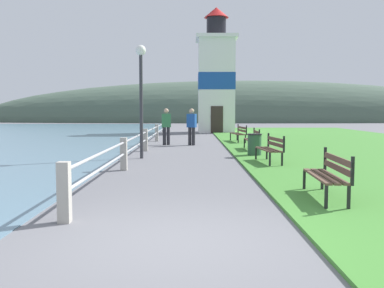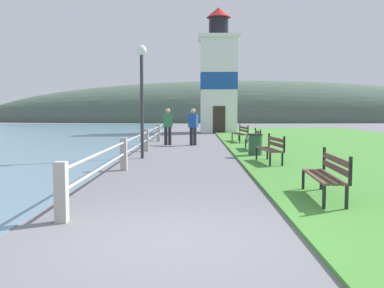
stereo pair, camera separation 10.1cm
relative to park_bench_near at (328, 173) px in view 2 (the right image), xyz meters
name	(u,v)px [view 2 (the right image)]	position (x,y,z in m)	size (l,w,h in m)	color
ground_plane	(169,243)	(-2.82, -2.55, -0.54)	(160.00, 160.00, 0.00)	slate
grass_verge	(360,147)	(4.97, 11.34, -0.51)	(12.00, 41.66, 0.06)	#428433
seawall_railing	(147,138)	(-4.51, 9.75, 0.01)	(0.18, 22.79, 0.93)	#A8A399
park_bench_near	(328,173)	(0.00, 0.00, 0.00)	(0.57, 1.85, 0.94)	brown
park_bench_midway	(272,147)	(-0.08, 5.46, 0.00)	(0.64, 1.77, 0.94)	brown
park_bench_far	(254,138)	(-0.01, 9.90, 0.00)	(0.49, 1.66, 0.94)	brown
park_bench_by_lighthouse	(241,132)	(-0.10, 14.37, 0.00)	(0.69, 2.00, 0.94)	brown
lighthouse	(218,79)	(-0.74, 24.92, 3.55)	(3.08, 3.08, 9.43)	white
person_strolling	(168,125)	(-3.83, 12.94, 0.43)	(0.46, 0.29, 1.79)	#28282D
person_by_railing	(193,125)	(-2.59, 12.77, 0.43)	(0.49, 0.40, 1.78)	#28282D
trash_bin	(255,145)	(-0.27, 7.70, -0.12)	(0.54, 0.54, 0.84)	#2D5138
lamp_post	(142,80)	(-4.36, 7.12, 2.20)	(0.36, 0.36, 3.96)	#333338
distant_hillside	(247,122)	(5.18, 55.22, -0.54)	(80.00, 16.00, 12.00)	#475B4C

